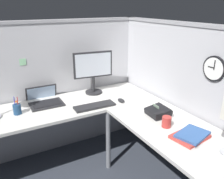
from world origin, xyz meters
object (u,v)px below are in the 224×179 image
(pen_cup, at_px, (17,109))
(coffee_mug, at_px, (167,122))
(laptop, at_px, (44,100))
(wall_clock, at_px, (214,69))
(book_stack, at_px, (191,136))
(keyboard, at_px, (95,106))
(office_phone, at_px, (158,112))
(computer_mouse, at_px, (121,100))
(monitor, at_px, (93,69))

(pen_cup, relative_size, coffee_mug, 1.88)
(laptop, relative_size, pen_cup, 2.14)
(laptop, height_order, wall_clock, wall_clock)
(book_stack, bearing_deg, keyboard, 114.27)
(laptop, bearing_deg, book_stack, -57.45)
(office_phone, bearing_deg, coffee_mug, -110.83)
(book_stack, bearing_deg, coffee_mug, 101.51)
(computer_mouse, bearing_deg, coffee_mug, -85.27)
(laptop, bearing_deg, office_phone, -45.14)
(monitor, bearing_deg, laptop, 178.64)
(coffee_mug, bearing_deg, office_phone, 69.17)
(keyboard, relative_size, coffee_mug, 4.48)
(monitor, height_order, coffee_mug, monitor)
(laptop, xyz_separation_m, keyboard, (0.42, -0.39, -0.01))
(wall_clock, bearing_deg, monitor, 117.03)
(keyboard, bearing_deg, monitor, 67.98)
(keyboard, height_order, pen_cup, pen_cup)
(monitor, bearing_deg, coffee_mug, -79.30)
(pen_cup, distance_m, wall_clock, 1.85)
(monitor, bearing_deg, keyboard, -113.79)
(office_phone, xyz_separation_m, wall_clock, (0.31, -0.31, 0.46))
(computer_mouse, relative_size, coffee_mug, 1.08)
(wall_clock, bearing_deg, book_stack, -158.48)
(laptop, relative_size, computer_mouse, 3.70)
(book_stack, distance_m, wall_clock, 0.60)
(monitor, distance_m, office_phone, 0.94)
(pen_cup, height_order, book_stack, pen_cup)
(monitor, distance_m, computer_mouse, 0.50)
(keyboard, bearing_deg, laptop, 138.95)
(wall_clock, bearing_deg, keyboard, 134.05)
(pen_cup, relative_size, book_stack, 0.56)
(pen_cup, bearing_deg, office_phone, -30.75)
(computer_mouse, height_order, coffee_mug, coffee_mug)
(pen_cup, distance_m, coffee_mug, 1.42)
(computer_mouse, bearing_deg, keyboard, 176.88)
(monitor, xyz_separation_m, laptop, (-0.59, 0.01, -0.27))
(laptop, bearing_deg, keyboard, -42.82)
(office_phone, xyz_separation_m, coffee_mug, (-0.08, -0.20, 0.01))
(laptop, distance_m, pen_cup, 0.35)
(pen_cup, distance_m, office_phone, 1.36)
(monitor, distance_m, book_stack, 1.35)
(computer_mouse, relative_size, pen_cup, 0.58)
(laptop, height_order, office_phone, laptop)
(office_phone, distance_m, wall_clock, 0.64)
(monitor, bearing_deg, pen_cup, -169.79)
(keyboard, relative_size, book_stack, 1.35)
(office_phone, bearing_deg, pen_cup, 149.25)
(office_phone, relative_size, wall_clock, 0.99)
(keyboard, height_order, book_stack, book_stack)
(pen_cup, xyz_separation_m, coffee_mug, (1.09, -0.90, -0.00))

